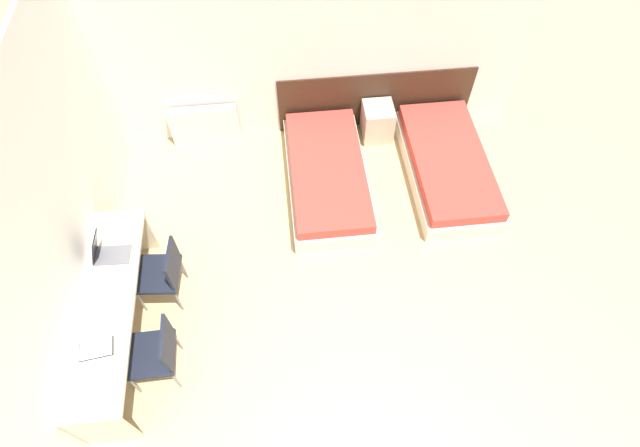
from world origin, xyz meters
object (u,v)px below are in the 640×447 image
nightstand (377,122)px  bed_near_door (447,165)px  chair_near_notebook (156,352)px  chair_near_laptop (162,271)px  laptop (106,252)px  bed_near_window (327,175)px

nightstand → bed_near_door: bearing=-46.0°
chair_near_notebook → chair_near_laptop: bearing=89.2°
chair_near_notebook → laptop: size_ratio=2.41×
chair_near_laptop → chair_near_notebook: (0.00, -0.86, 0.00)m
chair_near_notebook → laptop: 1.11m
chair_near_notebook → laptop: bearing=115.3°
nightstand → bed_near_window: bearing=-134.0°
chair_near_notebook → bed_near_door: bearing=32.1°
bed_near_window → bed_near_door: size_ratio=1.00×
nightstand → laptop: (-3.14, -2.08, 0.56)m
bed_near_door → chair_near_laptop: (-3.45, -1.36, 0.32)m
chair_near_laptop → laptop: size_ratio=2.41×
bed_near_window → bed_near_door: (1.55, 0.00, 0.00)m
laptop → chair_near_notebook: bearing=-61.8°
chair_near_laptop → laptop: 0.57m
bed_near_door → nightstand: size_ratio=4.01×
bed_near_door → chair_near_laptop: bearing=-158.4°
chair_near_laptop → chair_near_notebook: 0.86m
bed_near_door → chair_near_laptop: size_ratio=2.34×
chair_near_notebook → nightstand: bearing=47.9°
nightstand → laptop: laptop is taller
bed_near_door → chair_near_notebook: (-3.45, -2.23, 0.32)m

